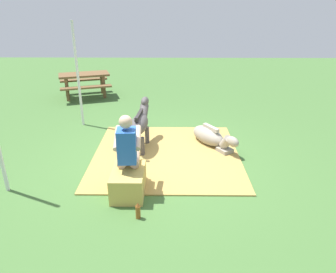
{
  "coord_description": "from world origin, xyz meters",
  "views": [
    {
      "loc": [
        -5.32,
        -0.23,
        2.79
      ],
      "look_at": [
        -0.12,
        -0.17,
        0.55
      ],
      "focal_mm": 33.53,
      "sensor_mm": 36.0,
      "label": 1
    }
  ],
  "objects_px": {
    "tent_pole_right": "(78,76)",
    "hay_bale": "(128,182)",
    "picnic_bench": "(84,79)",
    "soda_bottle": "(138,211)",
    "pony_lying": "(211,137)",
    "pony_standing": "(140,123)",
    "person_seated": "(128,149)"
  },
  "relations": [
    {
      "from": "hay_bale",
      "to": "soda_bottle",
      "type": "xyz_separation_m",
      "value": [
        -0.62,
        -0.21,
        -0.08
      ]
    },
    {
      "from": "person_seated",
      "to": "soda_bottle",
      "type": "distance_m",
      "value": 0.99
    },
    {
      "from": "pony_standing",
      "to": "picnic_bench",
      "type": "bearing_deg",
      "value": 29.18
    },
    {
      "from": "hay_bale",
      "to": "soda_bottle",
      "type": "relative_size",
      "value": 2.86
    },
    {
      "from": "hay_bale",
      "to": "tent_pole_right",
      "type": "xyz_separation_m",
      "value": [
        3.01,
        1.51,
        1.01
      ]
    },
    {
      "from": "pony_standing",
      "to": "soda_bottle",
      "type": "distance_m",
      "value": 2.37
    },
    {
      "from": "tent_pole_right",
      "to": "hay_bale",
      "type": "bearing_deg",
      "value": -153.32
    },
    {
      "from": "soda_bottle",
      "to": "tent_pole_right",
      "type": "relative_size",
      "value": 0.11
    },
    {
      "from": "person_seated",
      "to": "pony_lying",
      "type": "xyz_separation_m",
      "value": [
        1.68,
        -1.51,
        -0.51
      ]
    },
    {
      "from": "pony_standing",
      "to": "person_seated",
      "type": "bearing_deg",
      "value": 178.41
    },
    {
      "from": "hay_bale",
      "to": "tent_pole_right",
      "type": "bearing_deg",
      "value": 26.68
    },
    {
      "from": "picnic_bench",
      "to": "tent_pole_right",
      "type": "bearing_deg",
      "value": -167.5
    },
    {
      "from": "pony_lying",
      "to": "tent_pole_right",
      "type": "height_order",
      "value": "tent_pole_right"
    },
    {
      "from": "pony_lying",
      "to": "person_seated",
      "type": "bearing_deg",
      "value": 138.06
    },
    {
      "from": "pony_lying",
      "to": "tent_pole_right",
      "type": "relative_size",
      "value": 0.52
    },
    {
      "from": "hay_bale",
      "to": "pony_lying",
      "type": "relative_size",
      "value": 0.58
    },
    {
      "from": "person_seated",
      "to": "picnic_bench",
      "type": "relative_size",
      "value": 0.7
    },
    {
      "from": "hay_bale",
      "to": "tent_pole_right",
      "type": "height_order",
      "value": "tent_pole_right"
    },
    {
      "from": "pony_standing",
      "to": "soda_bottle",
      "type": "relative_size",
      "value": 5.26
    },
    {
      "from": "person_seated",
      "to": "pony_standing",
      "type": "bearing_deg",
      "value": -1.59
    },
    {
      "from": "tent_pole_right",
      "to": "person_seated",
      "type": "bearing_deg",
      "value": -152.15
    },
    {
      "from": "soda_bottle",
      "to": "pony_lying",
      "type": "bearing_deg",
      "value": -27.74
    },
    {
      "from": "person_seated",
      "to": "tent_pole_right",
      "type": "height_order",
      "value": "tent_pole_right"
    },
    {
      "from": "person_seated",
      "to": "hay_bale",
      "type": "bearing_deg",
      "value": -177.82
    },
    {
      "from": "soda_bottle",
      "to": "tent_pole_right",
      "type": "bearing_deg",
      "value": 25.36
    },
    {
      "from": "hay_bale",
      "to": "person_seated",
      "type": "bearing_deg",
      "value": 2.18
    },
    {
      "from": "tent_pole_right",
      "to": "picnic_bench",
      "type": "height_order",
      "value": "tent_pole_right"
    },
    {
      "from": "pony_lying",
      "to": "pony_standing",
      "type": "bearing_deg",
      "value": 95.22
    },
    {
      "from": "soda_bottle",
      "to": "pony_standing",
      "type": "bearing_deg",
      "value": 4.22
    },
    {
      "from": "person_seated",
      "to": "picnic_bench",
      "type": "bearing_deg",
      "value": 21.17
    },
    {
      "from": "person_seated",
      "to": "tent_pole_right",
      "type": "relative_size",
      "value": 0.53
    },
    {
      "from": "pony_lying",
      "to": "soda_bottle",
      "type": "height_order",
      "value": "pony_lying"
    }
  ]
}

